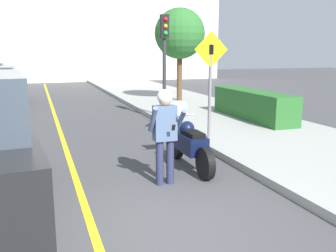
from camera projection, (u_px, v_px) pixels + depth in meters
ground_plane at (139, 229)px, 5.09m from camera, size 80.00×80.00×0.00m
sidewalk_curb at (269, 136)px, 10.34m from camera, size 4.40×44.00×0.16m
road_center_line at (62, 138)px, 10.44m from camera, size 0.12×36.00×0.01m
building_backdrop at (49, 27)px, 28.31m from camera, size 28.00×1.20×8.29m
motorcycle at (189, 144)px, 7.70m from camera, size 0.62×2.17×1.29m
person_biker at (165, 127)px, 6.61m from camera, size 0.59×0.47×1.73m
crossing_sign at (210, 75)px, 9.49m from camera, size 0.91×0.08×2.71m
traffic_light at (164, 46)px, 12.48m from camera, size 0.26×0.30×3.40m
hedge_row at (253, 105)px, 12.49m from camera, size 0.90×3.86×0.93m
street_tree at (180, 34)px, 16.67m from camera, size 2.25×2.25×4.12m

